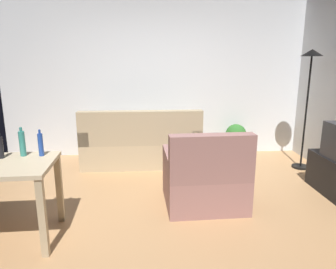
{
  "coord_description": "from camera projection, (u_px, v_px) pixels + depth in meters",
  "views": [
    {
      "loc": [
        -0.17,
        -3.33,
        1.68
      ],
      "look_at": [
        0.1,
        0.5,
        0.75
      ],
      "focal_mm": 33.69,
      "sensor_mm": 36.0,
      "label": 1
    }
  ],
  "objects": [
    {
      "name": "potted_plant",
      "position": [
        236.0,
        138.0,
        5.5
      ],
      "size": [
        0.36,
        0.36,
        0.57
      ],
      "color": "brown",
      "rests_on": "ground_plane"
    },
    {
      "name": "bottle_dark",
      "position": [
        0.0,
        147.0,
        2.96
      ],
      "size": [
        0.05,
        0.05,
        0.25
      ],
      "color": "black",
      "rests_on": "desk"
    },
    {
      "name": "torchiere_lamp",
      "position": [
        310.0,
        77.0,
        4.65
      ],
      "size": [
        0.32,
        0.32,
        1.81
      ],
      "color": "black",
      "rests_on": "ground_plane"
    },
    {
      "name": "bottle_tall",
      "position": [
        22.0,
        143.0,
        3.03
      ],
      "size": [
        0.06,
        0.06,
        0.28
      ],
      "color": "teal",
      "rests_on": "desk"
    },
    {
      "name": "bottle_blue",
      "position": [
        41.0,
        144.0,
        3.04
      ],
      "size": [
        0.05,
        0.05,
        0.26
      ],
      "color": "#2347A3",
      "rests_on": "desk"
    },
    {
      "name": "armchair",
      "position": [
        205.0,
        179.0,
        3.64
      ],
      "size": [
        0.93,
        0.87,
        0.92
      ],
      "rotation": [
        0.0,
        0.0,
        3.18
      ],
      "color": "#996B66",
      "rests_on": "ground_plane"
    },
    {
      "name": "couch",
      "position": [
        141.0,
        146.0,
        5.09
      ],
      "size": [
        1.86,
        0.84,
        0.92
      ],
      "rotation": [
        0.0,
        0.0,
        3.14
      ],
      "color": "tan",
      "rests_on": "ground_plane"
    },
    {
      "name": "wall_rear",
      "position": [
        155.0,
        78.0,
        5.45
      ],
      "size": [
        5.2,
        0.1,
        2.7
      ],
      "primitive_type": "cube",
      "color": "silver",
      "rests_on": "ground_plane"
    },
    {
      "name": "ground_plane",
      "position": [
        162.0,
        209.0,
        3.64
      ],
      "size": [
        5.2,
        4.4,
        0.02
      ],
      "primitive_type": "cube",
      "color": "tan"
    }
  ]
}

